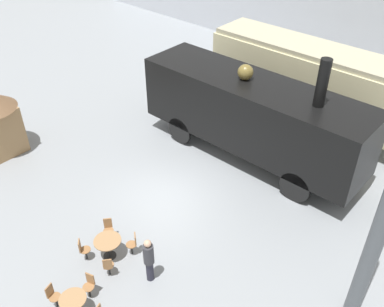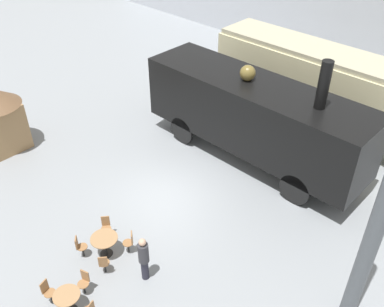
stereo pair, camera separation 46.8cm
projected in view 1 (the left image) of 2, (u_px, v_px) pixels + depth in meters
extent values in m
plane|color=gray|center=(169.00, 193.00, 17.10)|extent=(80.00, 80.00, 0.00)
cube|color=beige|center=(313.00, 80.00, 20.30)|extent=(10.32, 2.43, 2.80)
cube|color=tan|center=(318.00, 50.00, 19.41)|extent=(10.11, 2.24, 0.24)
cylinder|color=black|center=(357.00, 143.00, 18.88)|extent=(1.29, 0.12, 1.29)
cylinder|color=black|center=(378.00, 122.00, 20.28)|extent=(1.29, 0.12, 1.29)
cylinder|color=black|center=(243.00, 98.00, 22.19)|extent=(1.29, 0.12, 1.29)
cylinder|color=black|center=(268.00, 83.00, 23.60)|extent=(1.29, 0.12, 1.29)
cube|color=black|center=(252.00, 113.00, 17.89)|extent=(10.06, 2.66, 2.77)
cylinder|color=black|center=(322.00, 83.00, 15.06)|extent=(0.42, 0.42, 1.81)
sphere|color=brown|center=(245.00, 72.00, 17.16)|extent=(0.64, 0.64, 0.64)
cylinder|color=black|center=(295.00, 187.00, 16.42)|extent=(1.29, 0.12, 1.29)
cylinder|color=black|center=(326.00, 158.00, 17.96)|extent=(1.29, 0.12, 1.29)
cylinder|color=black|center=(179.00, 131.00, 19.66)|extent=(1.29, 0.12, 1.29)
cylinder|color=black|center=(214.00, 110.00, 21.20)|extent=(1.29, 0.12, 1.29)
cylinder|color=black|center=(75.00, 307.00, 12.49)|extent=(0.08, 0.08, 0.71)
cylinder|color=#9E754C|center=(73.00, 299.00, 12.27)|extent=(0.80, 0.80, 0.03)
cylinder|color=black|center=(110.00, 256.00, 14.51)|extent=(0.44, 0.44, 0.02)
cylinder|color=black|center=(109.00, 248.00, 14.29)|extent=(0.08, 0.08, 0.71)
cylinder|color=#9E754C|center=(107.00, 241.00, 14.08)|extent=(0.92, 0.92, 0.03)
cylinder|color=black|center=(89.00, 292.00, 13.10)|extent=(0.06, 0.06, 0.42)
cylinder|color=olive|center=(88.00, 287.00, 12.97)|extent=(0.36, 0.36, 0.03)
cube|color=olive|center=(90.00, 279.00, 12.95)|extent=(0.29, 0.12, 0.42)
cylinder|color=black|center=(56.00, 302.00, 12.82)|extent=(0.06, 0.06, 0.42)
cylinder|color=olive|center=(55.00, 297.00, 12.69)|extent=(0.36, 0.36, 0.03)
cube|color=olive|center=(49.00, 291.00, 12.60)|extent=(0.12, 0.29, 0.42)
cylinder|color=black|center=(132.00, 249.00, 14.48)|extent=(0.06, 0.06, 0.42)
cylinder|color=olive|center=(131.00, 244.00, 14.35)|extent=(0.36, 0.36, 0.03)
cube|color=olive|center=(135.00, 239.00, 14.24)|extent=(0.25, 0.21, 0.42)
cylinder|color=black|center=(109.00, 235.00, 15.00)|extent=(0.06, 0.06, 0.42)
cylinder|color=olive|center=(109.00, 231.00, 14.87)|extent=(0.36, 0.36, 0.03)
cube|color=olive|center=(108.00, 223.00, 14.86)|extent=(0.21, 0.25, 0.42)
cylinder|color=black|center=(86.00, 254.00, 14.30)|extent=(0.06, 0.06, 0.42)
cylinder|color=olive|center=(85.00, 250.00, 14.16)|extent=(0.36, 0.36, 0.03)
cube|color=olive|center=(80.00, 246.00, 14.01)|extent=(0.25, 0.21, 0.42)
cylinder|color=black|center=(109.00, 270.00, 13.78)|extent=(0.06, 0.06, 0.42)
cylinder|color=olive|center=(108.00, 265.00, 13.65)|extent=(0.36, 0.36, 0.03)
cube|color=olive|center=(108.00, 264.00, 13.40)|extent=(0.21, 0.25, 0.42)
cylinder|color=#262633|center=(150.00, 270.00, 13.52)|extent=(0.24, 0.24, 0.81)
cylinder|color=#333338|center=(148.00, 254.00, 13.08)|extent=(0.34, 0.34, 0.72)
sphere|color=tan|center=(147.00, 244.00, 12.80)|extent=(0.23, 0.23, 0.23)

